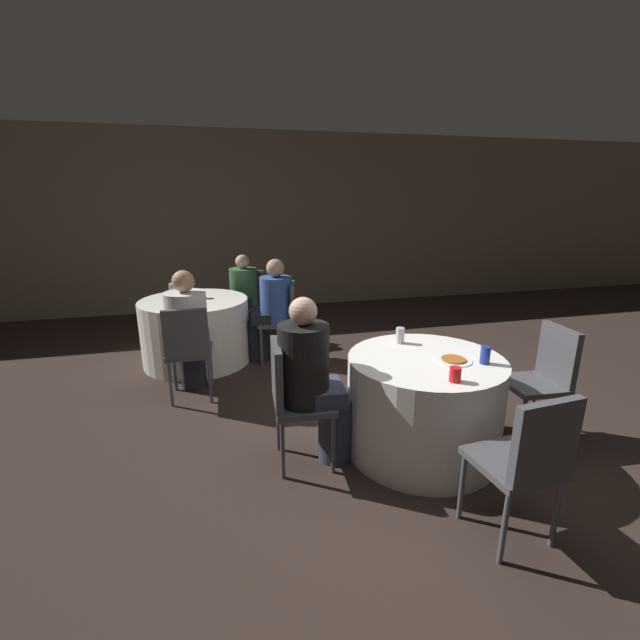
% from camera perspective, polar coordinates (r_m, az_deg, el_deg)
% --- Properties ---
extents(ground_plane, '(16.00, 16.00, 0.00)m').
position_cam_1_polar(ground_plane, '(3.43, 10.02, -16.12)').
color(ground_plane, '#332621').
extents(wall_back, '(16.00, 0.06, 2.80)m').
position_cam_1_polar(wall_back, '(7.24, -4.05, 12.90)').
color(wall_back, '#7A6B5B').
rests_on(wall_back, ground_plane).
extents(table_near, '(1.11, 1.11, 0.72)m').
position_cam_1_polar(table_near, '(3.25, 13.57, -10.89)').
color(table_near, white).
rests_on(table_near, ground_plane).
extents(table_far, '(1.17, 1.17, 0.72)m').
position_cam_1_polar(table_far, '(4.99, -16.21, -1.41)').
color(table_far, white).
rests_on(table_far, ground_plane).
extents(chair_near_east, '(0.43, 0.42, 0.89)m').
position_cam_1_polar(chair_near_east, '(3.66, 27.78, -6.15)').
color(chair_near_east, '#47474C').
rests_on(chair_near_east, ground_plane).
extents(chair_near_west, '(0.43, 0.42, 0.89)m').
position_cam_1_polar(chair_near_west, '(2.94, -3.93, -9.59)').
color(chair_near_west, '#47474C').
rests_on(chair_near_west, ground_plane).
extents(chair_near_south, '(0.43, 0.44, 0.89)m').
position_cam_1_polar(chair_near_south, '(2.52, 25.97, -16.03)').
color(chair_near_south, '#47474C').
rests_on(chair_near_south, ground_plane).
extents(chair_far_east, '(0.47, 0.47, 0.89)m').
position_cam_1_polar(chair_far_east, '(4.81, -4.72, 0.79)').
color(chair_far_east, '#47474C').
rests_on(chair_far_east, ground_plane).
extents(chair_far_south, '(0.41, 0.41, 0.89)m').
position_cam_1_polar(chair_far_south, '(3.99, -17.20, -3.21)').
color(chair_far_south, '#47474C').
rests_on(chair_far_south, ground_plane).
extents(chair_far_northeast, '(0.56, 0.56, 0.89)m').
position_cam_1_polar(chair_far_northeast, '(5.68, -9.52, 3.02)').
color(chair_far_northeast, '#47474C').
rests_on(chair_far_northeast, ground_plane).
extents(person_green_jacket, '(0.48, 0.49, 1.11)m').
position_cam_1_polar(person_green_jacket, '(5.55, -10.53, 2.95)').
color(person_green_jacket, '#282828').
rests_on(person_green_jacket, ground_plane).
extents(person_black_shirt, '(0.51, 0.35, 1.20)m').
position_cam_1_polar(person_black_shirt, '(2.93, -0.87, -8.13)').
color(person_black_shirt, '#33384C').
rests_on(person_black_shirt, ground_plane).
extents(person_white_shirt, '(0.37, 0.52, 1.20)m').
position_cam_1_polar(person_white_shirt, '(4.11, -17.14, -1.48)').
color(person_white_shirt, black).
rests_on(person_white_shirt, ground_plane).
extents(person_blue_shirt, '(0.52, 0.39, 1.16)m').
position_cam_1_polar(person_blue_shirt, '(4.80, -6.61, 1.43)').
color(person_blue_shirt, black).
rests_on(person_blue_shirt, ground_plane).
extents(pizza_plate_near, '(0.25, 0.25, 0.02)m').
position_cam_1_polar(pizza_plate_near, '(3.11, 17.36, -5.09)').
color(pizza_plate_near, white).
rests_on(pizza_plate_near, table_near).
extents(soda_can_silver, '(0.07, 0.07, 0.12)m').
position_cam_1_polar(soda_can_silver, '(3.36, 10.62, -2.03)').
color(soda_can_silver, silver).
rests_on(soda_can_silver, table_near).
extents(soda_can_blue, '(0.07, 0.07, 0.12)m').
position_cam_1_polar(soda_can_blue, '(3.11, 21.17, -4.38)').
color(soda_can_blue, '#1E38A5').
rests_on(soda_can_blue, table_near).
extents(cup_near, '(0.07, 0.07, 0.09)m').
position_cam_1_polar(cup_near, '(2.76, 17.57, -6.93)').
color(cup_near, red).
rests_on(cup_near, table_near).
extents(bottle_far, '(0.09, 0.09, 0.28)m').
position_cam_1_polar(bottle_far, '(4.42, -18.80, 2.85)').
color(bottle_far, silver).
rests_on(bottle_far, table_far).
extents(cup_far, '(0.08, 0.08, 0.10)m').
position_cam_1_polar(cup_far, '(4.94, -15.55, 3.40)').
color(cup_far, silver).
rests_on(cup_far, table_far).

